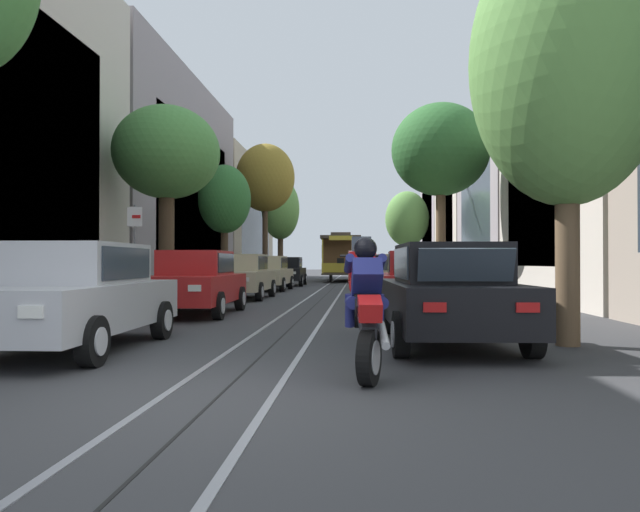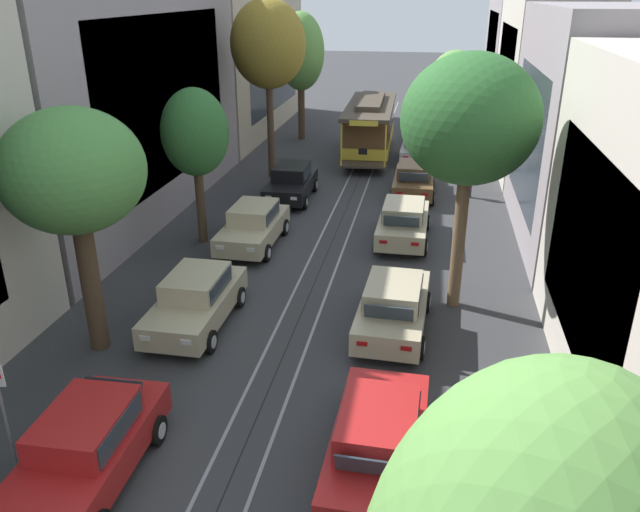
# 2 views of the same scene
# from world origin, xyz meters

# --- Properties ---
(ground_plane) EXTENTS (160.00, 160.00, 0.00)m
(ground_plane) POSITION_xyz_m (0.00, 21.24, 0.00)
(ground_plane) COLOR #38383A
(trolley_track_rails) EXTENTS (1.14, 61.09, 0.01)m
(trolley_track_rails) POSITION_xyz_m (0.00, 24.55, 0.00)
(trolley_track_rails) COLOR gray
(trolley_track_rails) RESTS_ON ground
(building_facade_left) EXTENTS (5.80, 52.79, 10.86)m
(building_facade_left) POSITION_xyz_m (-9.74, 22.79, 5.22)
(building_facade_left) COLOR beige
(building_facade_left) RESTS_ON ground
(building_facade_right) EXTENTS (5.87, 52.79, 10.15)m
(building_facade_right) POSITION_xyz_m (9.63, 24.36, 4.68)
(building_facade_right) COLOR gray
(building_facade_right) RESTS_ON ground
(parked_car_silver_near_left) EXTENTS (2.04, 4.38, 1.58)m
(parked_car_silver_near_left) POSITION_xyz_m (-2.83, 2.91, 0.80)
(parked_car_silver_near_left) COLOR #B7B7BC
(parked_car_silver_near_left) RESTS_ON ground
(parked_car_red_second_left) EXTENTS (2.06, 4.39, 1.58)m
(parked_car_red_second_left) POSITION_xyz_m (-2.72, 8.91, 0.80)
(parked_car_red_second_left) COLOR red
(parked_car_red_second_left) RESTS_ON ground
(parked_car_beige_mid_left) EXTENTS (2.02, 4.37, 1.58)m
(parked_car_beige_mid_left) POSITION_xyz_m (-2.84, 15.28, 0.80)
(parked_car_beige_mid_left) COLOR #C1B28E
(parked_car_beige_mid_left) RESTS_ON ground
(parked_car_beige_fourth_left) EXTENTS (2.05, 4.38, 1.58)m
(parked_car_beige_fourth_left) POSITION_xyz_m (-2.88, 21.47, 0.80)
(parked_car_beige_fourth_left) COLOR #C1B28E
(parked_car_beige_fourth_left) RESTS_ON ground
(parked_car_black_fifth_left) EXTENTS (2.05, 4.38, 1.58)m
(parked_car_black_fifth_left) POSITION_xyz_m (-2.71, 27.29, 0.80)
(parked_car_black_fifth_left) COLOR black
(parked_car_black_fifth_left) RESTS_ON ground
(parked_car_black_near_right) EXTENTS (2.12, 4.41, 1.58)m
(parked_car_black_near_right) POSITION_xyz_m (2.74, 3.85, 0.80)
(parked_car_black_near_right) COLOR black
(parked_car_black_near_right) RESTS_ON ground
(parked_car_red_second_right) EXTENTS (2.08, 4.39, 1.58)m
(parked_car_red_second_right) POSITION_xyz_m (2.86, 10.15, 0.80)
(parked_car_red_second_right) COLOR red
(parked_car_red_second_right) RESTS_ON ground
(parked_car_beige_mid_right) EXTENTS (2.11, 4.41, 1.58)m
(parked_car_beige_mid_right) POSITION_xyz_m (2.76, 15.90, 0.80)
(parked_car_beige_mid_right) COLOR #C1B28E
(parked_car_beige_mid_right) RESTS_ON ground
(parked_car_beige_fourth_right) EXTENTS (2.04, 4.38, 1.58)m
(parked_car_beige_fourth_right) POSITION_xyz_m (2.66, 22.91, 0.80)
(parked_car_beige_fourth_right) COLOR #C1B28E
(parked_car_beige_fourth_right) RESTS_ON ground
(parked_car_brown_fifth_right) EXTENTS (2.01, 4.37, 1.58)m
(parked_car_brown_fifth_right) POSITION_xyz_m (2.84, 28.79, 0.80)
(parked_car_brown_fifth_right) COLOR brown
(parked_car_brown_fifth_right) RESTS_ON ground
(parked_car_silver_sixth_right) EXTENTS (2.05, 4.38, 1.58)m
(parked_car_silver_sixth_right) POSITION_xyz_m (2.84, 35.19, 0.80)
(parked_car_silver_sixth_right) COLOR #B7B7BC
(parked_car_silver_sixth_right) RESTS_ON ground
(parked_car_silver_far_right) EXTENTS (2.03, 4.37, 1.58)m
(parked_car_silver_far_right) POSITION_xyz_m (2.94, 41.47, 0.80)
(parked_car_silver_far_right) COLOR #B7B7BC
(parked_car_silver_far_right) RESTS_ON ground
(street_tree_kerb_left_second) EXTENTS (3.50, 3.64, 6.49)m
(street_tree_kerb_left_second) POSITION_xyz_m (-5.04, 13.66, 4.87)
(street_tree_kerb_left_second) COLOR #4C3826
(street_tree_kerb_left_second) RESTS_ON ground
(street_tree_kerb_left_mid) EXTENTS (2.43, 2.60, 5.83)m
(street_tree_kerb_left_mid) POSITION_xyz_m (-4.92, 21.53, 4.19)
(street_tree_kerb_left_mid) COLOR #4C3826
(street_tree_kerb_left_mid) RESTS_ON ground
(street_tree_kerb_left_fourth) EXTENTS (3.68, 3.04, 8.67)m
(street_tree_kerb_left_fourth) POSITION_xyz_m (-4.53, 30.83, 6.50)
(street_tree_kerb_left_fourth) COLOR #4C3826
(street_tree_kerb_left_fourth) RESTS_ON ground
(street_tree_kerb_left_far) EXTENTS (2.93, 2.95, 7.77)m
(street_tree_kerb_left_far) POSITION_xyz_m (-4.78, 39.77, 5.36)
(street_tree_kerb_left_far) COLOR #4C3826
(street_tree_kerb_left_far) RESTS_ON ground
(street_tree_kerb_right_near) EXTENTS (2.98, 2.84, 6.69)m
(street_tree_kerb_right_near) POSITION_xyz_m (4.58, 3.89, 4.40)
(street_tree_kerb_right_near) COLOR brown
(street_tree_kerb_right_near) RESTS_ON ground
(street_tree_kerb_right_second) EXTENTS (3.83, 3.80, 7.52)m
(street_tree_kerb_right_second) POSITION_xyz_m (4.51, 17.86, 5.67)
(street_tree_kerb_right_second) COLOR brown
(street_tree_kerb_right_second) RESTS_ON ground
(street_tree_kerb_right_mid) EXTENTS (2.94, 2.66, 6.10)m
(street_tree_kerb_right_mid) POSITION_xyz_m (4.52, 34.72, 4.19)
(street_tree_kerb_right_mid) COLOR brown
(street_tree_kerb_right_mid) RESTS_ON ground
(cable_car_trolley) EXTENTS (2.82, 9.17, 3.28)m
(cable_car_trolley) POSITION_xyz_m (0.00, 36.11, 1.66)
(cable_car_trolley) COLOR brown
(cable_car_trolley) RESTS_ON ground
(motorcycle_with_rider) EXTENTS (0.56, 1.92, 1.61)m
(motorcycle_with_rider) POSITION_xyz_m (1.42, 1.23, 0.85)
(motorcycle_with_rider) COLOR black
(motorcycle_with_rider) RESTS_ON ground
(pedestrian_on_left_pavement) EXTENTS (0.55, 0.42, 1.60)m
(pedestrian_on_left_pavement) POSITION_xyz_m (5.37, 29.02, 0.90)
(pedestrian_on_left_pavement) COLOR #282D38
(pedestrian_on_left_pavement) RESTS_ON ground
(fire_hydrant) EXTENTS (0.40, 0.22, 0.84)m
(fire_hydrant) POSITION_xyz_m (-4.43, 3.92, 0.42)
(fire_hydrant) COLOR gold
(fire_hydrant) RESTS_ON ground
(street_sign_post) EXTENTS (0.36, 0.09, 2.72)m
(street_sign_post) POSITION_xyz_m (-4.20, 8.74, 1.69)
(street_sign_post) COLOR slate
(street_sign_post) RESTS_ON ground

